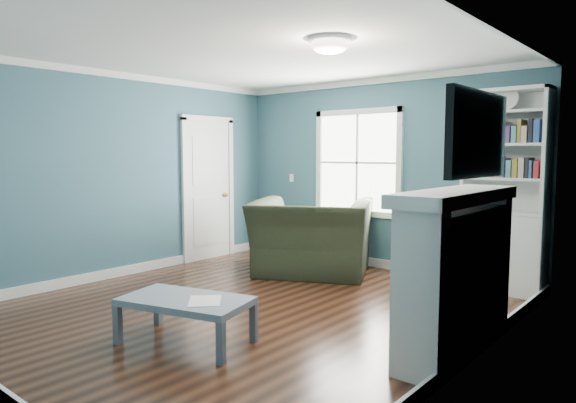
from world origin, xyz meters
The scene contains 13 objects.
floor centered at (0.00, 0.00, 0.00)m, with size 5.00×5.00×0.00m, color black.
room_walls centered at (0.00, 0.00, 1.58)m, with size 5.00×5.00×5.00m.
trim centered at (0.00, 0.00, 1.24)m, with size 4.50×5.00×2.60m.
window centered at (-0.30, 2.49, 1.45)m, with size 1.40×0.06×1.50m.
bookshelf centered at (1.77, 2.30, 0.92)m, with size 0.90×0.35×2.31m.
fireplace centered at (2.08, 0.20, 0.64)m, with size 0.44×1.58×1.30m.
tv centered at (2.20, 0.20, 1.72)m, with size 0.06×1.10×0.65m, color black.
door centered at (-2.22, 1.40, 1.07)m, with size 0.12×0.98×2.17m.
ceiling_fixture centered at (0.90, 0.10, 2.55)m, with size 0.38×0.38×0.15m.
light_switch centered at (-1.50, 2.48, 1.20)m, with size 0.08×0.01×0.12m, color white.
recliner centered at (-0.43, 1.60, 0.65)m, with size 1.49×0.97×1.30m, color black.
coffee_table centered at (0.27, -1.05, 0.34)m, with size 1.18×0.84×0.39m.
paper_sheet centered at (0.46, -1.01, 0.39)m, with size 0.25×0.32×0.00m, color white.
Camera 1 is at (3.59, -3.71, 1.59)m, focal length 32.00 mm.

